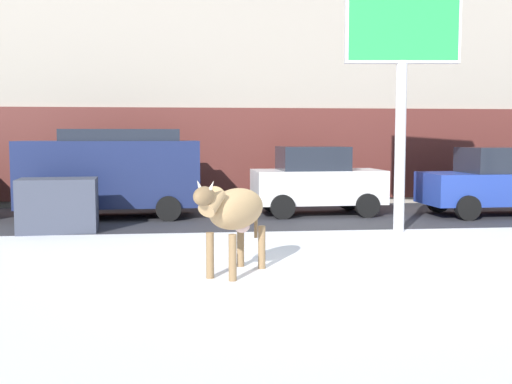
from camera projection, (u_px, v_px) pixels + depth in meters
The scene contains 11 objects.
ground_plane at pixel (307, 276), 9.79m from camera, with size 120.00×120.00×0.00m, color white.
road_strip at pixel (254, 216), 17.08m from camera, with size 60.00×5.60×0.01m, color #333338.
building_facade at pixel (236, 11), 22.15m from camera, with size 44.00×6.10×13.00m.
cow_tan at pixel (234, 211), 9.84m from camera, with size 1.39×1.81×1.54m.
billboard at pixel (403, 37), 13.95m from camera, with size 2.53×0.48×5.56m.
car_navy_van at pixel (111, 171), 16.67m from camera, with size 4.66×2.24×2.32m.
car_white_hatchback at pixel (316, 181), 17.37m from camera, with size 3.56×2.02×1.86m.
car_blue_sedan at pixel (500, 182), 17.19m from camera, with size 4.26×2.09×1.84m.
pedestrian_near_billboard at pixel (217, 177), 19.84m from camera, with size 0.36×0.24×1.73m.
pedestrian_by_cars at pixel (493, 175), 20.85m from camera, with size 0.36×0.24×1.73m.
dumpster at pixel (58, 205), 14.27m from camera, with size 1.70×1.10×1.20m, color #383D4C.
Camera 1 is at (-1.87, -9.48, 2.16)m, focal length 44.66 mm.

